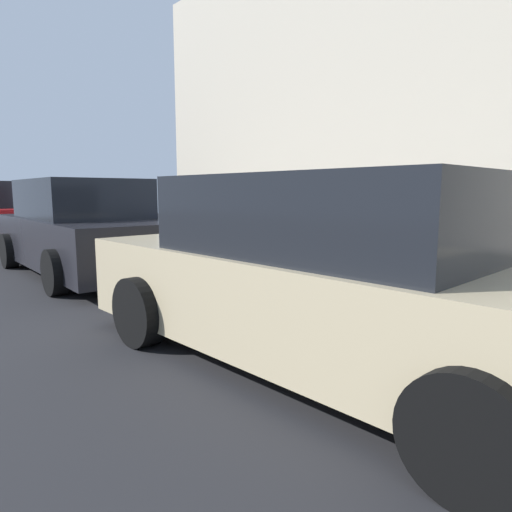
% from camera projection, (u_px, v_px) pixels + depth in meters
% --- Properties ---
extents(ground_plane, '(40.00, 40.00, 0.00)m').
position_uv_depth(ground_plane, '(209.00, 270.00, 8.07)').
color(ground_plane, black).
extents(sidewalk_curb, '(18.00, 5.00, 0.14)m').
position_uv_depth(sidewalk_curb, '(304.00, 254.00, 9.70)').
color(sidewalk_curb, gray).
rests_on(sidewalk_curb, ground_plane).
extents(building_facade_sidewalk_side, '(24.00, 3.00, 9.66)m').
position_uv_depth(building_facade_sidewalk_side, '(443.00, 70.00, 12.75)').
color(building_facade_sidewalk_side, '#B2A893').
rests_on(building_facade_sidewalk_side, ground_plane).
extents(suitcase_navy_0, '(0.40, 0.29, 0.80)m').
position_uv_depth(suitcase_navy_0, '(436.00, 263.00, 5.68)').
color(suitcase_navy_0, navy).
rests_on(suitcase_navy_0, sidewalk_curb).
extents(suitcase_black_1, '(0.44, 0.28, 0.68)m').
position_uv_depth(suitcase_black_1, '(398.00, 263.00, 6.02)').
color(suitcase_black_1, black).
rests_on(suitcase_black_1, sidewalk_curb).
extents(suitcase_olive_2, '(0.43, 0.23, 0.67)m').
position_uv_depth(suitcase_olive_2, '(368.00, 259.00, 6.42)').
color(suitcase_olive_2, '#59601E').
rests_on(suitcase_olive_2, sidewalk_curb).
extents(suitcase_teal_3, '(0.44, 0.23, 0.93)m').
position_uv_depth(suitcase_teal_3, '(334.00, 256.00, 6.73)').
color(suitcase_teal_3, '#0F606B').
rests_on(suitcase_teal_3, sidewalk_curb).
extents(suitcase_silver_4, '(0.43, 0.23, 0.85)m').
position_uv_depth(suitcase_silver_4, '(314.00, 252.00, 7.19)').
color(suitcase_silver_4, '#9EA0A8').
rests_on(suitcase_silver_4, sidewalk_curb).
extents(suitcase_red_5, '(0.42, 0.21, 0.79)m').
position_uv_depth(suitcase_red_5, '(289.00, 251.00, 7.53)').
color(suitcase_red_5, red).
rests_on(suitcase_red_5, sidewalk_curb).
extents(suitcase_maroon_6, '(0.51, 0.22, 1.01)m').
position_uv_depth(suitcase_maroon_6, '(267.00, 243.00, 7.93)').
color(suitcase_maroon_6, maroon).
rests_on(suitcase_maroon_6, sidewalk_curb).
extents(suitcase_navy_7, '(0.49, 0.26, 1.05)m').
position_uv_depth(suitcase_navy_7, '(247.00, 239.00, 8.37)').
color(suitcase_navy_7, navy).
rests_on(suitcase_navy_7, sidewalk_curb).
extents(suitcase_black_8, '(0.50, 0.24, 0.99)m').
position_uv_depth(suitcase_black_8, '(227.00, 237.00, 8.78)').
color(suitcase_black_8, black).
rests_on(suitcase_black_8, sidewalk_curb).
extents(suitcase_olive_9, '(0.36, 0.21, 0.91)m').
position_uv_depth(suitcase_olive_9, '(213.00, 236.00, 9.19)').
color(suitcase_olive_9, '#59601E').
rests_on(suitcase_olive_9, sidewalk_curb).
extents(fire_hydrant, '(0.39, 0.21, 0.83)m').
position_uv_depth(fire_hydrant, '(192.00, 231.00, 9.68)').
color(fire_hydrant, red).
rests_on(fire_hydrant, sidewalk_curb).
extents(bollard_post, '(0.14, 0.14, 0.87)m').
position_uv_depth(bollard_post, '(174.00, 229.00, 9.94)').
color(bollard_post, brown).
rests_on(bollard_post, sidewalk_curb).
extents(parked_car_beige_0, '(4.79, 2.25, 1.53)m').
position_uv_depth(parked_car_beige_0, '(334.00, 276.00, 3.63)').
color(parked_car_beige_0, tan).
rests_on(parked_car_beige_0, ground_plane).
extents(parked_car_charcoal_1, '(4.71, 2.08, 1.61)m').
position_uv_depth(parked_car_charcoal_1, '(83.00, 230.00, 7.68)').
color(parked_car_charcoal_1, black).
rests_on(parked_car_charcoal_1, ground_plane).
extents(parked_car_red_2, '(4.40, 2.02, 1.67)m').
position_uv_depth(parked_car_red_2, '(2.00, 215.00, 11.97)').
color(parked_car_red_2, '#AD1619').
rests_on(parked_car_red_2, ground_plane).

